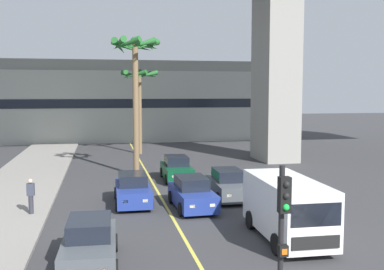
{
  "coord_description": "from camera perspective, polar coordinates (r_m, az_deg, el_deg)",
  "views": [
    {
      "loc": [
        -3.12,
        -1.66,
        5.74
      ],
      "look_at": [
        0.0,
        14.0,
        4.22
      ],
      "focal_mm": 42.83,
      "sensor_mm": 36.0,
      "label": 1
    }
  ],
  "objects": [
    {
      "name": "lane_stripe_center",
      "position": [
        26.48,
        -4.26,
        -7.1
      ],
      "size": [
        0.14,
        56.0,
        0.01
      ],
      "primitive_type": "cube",
      "color": "#DBCC4C",
      "rests_on": "ground"
    },
    {
      "name": "pier_building_backdrop",
      "position": [
        55.27,
        -8.04,
        4.15
      ],
      "size": [
        32.32,
        8.04,
        9.26
      ],
      "color": "#ADB2A8",
      "rests_on": "ground"
    },
    {
      "name": "car_queue_front",
      "position": [
        29.84,
        -1.94,
        -4.26
      ],
      "size": [
        1.89,
        4.13,
        1.56
      ],
      "color": "#0C4728",
      "rests_on": "ground"
    },
    {
      "name": "car_queue_second",
      "position": [
        15.87,
        -12.64,
        -13.15
      ],
      "size": [
        1.93,
        4.15,
        1.56
      ],
      "color": "#4C5156",
      "rests_on": "ground"
    },
    {
      "name": "car_queue_third",
      "position": [
        22.74,
        -0.0,
        -7.33
      ],
      "size": [
        1.94,
        4.15,
        1.56
      ],
      "color": "navy",
      "rests_on": "ground"
    },
    {
      "name": "car_queue_fourth",
      "position": [
        23.79,
        -7.38,
        -6.81
      ],
      "size": [
        1.87,
        4.12,
        1.56
      ],
      "color": "navy",
      "rests_on": "ground"
    },
    {
      "name": "car_queue_fifth",
      "position": [
        24.88,
        4.53,
        -6.24
      ],
      "size": [
        1.93,
        4.15,
        1.56
      ],
      "color": "#4C5156",
      "rests_on": "ground"
    },
    {
      "name": "delivery_van",
      "position": [
        18.32,
        11.74,
        -8.77
      ],
      "size": [
        2.26,
        5.29,
        2.36
      ],
      "color": "white",
      "rests_on": "ground"
    },
    {
      "name": "traffic_light_median_near",
      "position": [
        10.08,
        11.18,
        -12.16
      ],
      "size": [
        0.24,
        0.37,
        4.2
      ],
      "color": "black",
      "rests_on": "ground"
    },
    {
      "name": "palm_tree_near_median",
      "position": [
        42.29,
        -6.53,
        6.28
      ],
      "size": [
        3.46,
        3.57,
        7.79
      ],
      "color": "brown",
      "rests_on": "ground"
    },
    {
      "name": "palm_tree_mid_median",
      "position": [
        31.4,
        -7.1,
        9.0
      ],
      "size": [
        3.4,
        3.42,
        9.41
      ],
      "color": "brown",
      "rests_on": "ground"
    },
    {
      "name": "pedestrian_far_along",
      "position": [
        22.39,
        -19.44,
        -7.12
      ],
      "size": [
        0.34,
        0.22,
        1.62
      ],
      "color": "#2D2D38",
      "rests_on": "sidewalk_left"
    }
  ]
}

